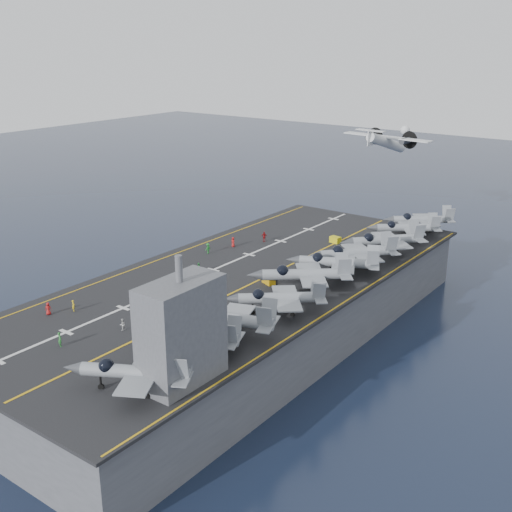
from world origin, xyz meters
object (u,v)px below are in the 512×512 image
Objects in this scene: island_superstructure at (181,320)px; fighter_jet_0 at (135,371)px; transport_plane at (386,143)px; tow_cart_a at (178,328)px.

fighter_jet_0 is at bearing -117.17° from island_superstructure.
transport_plane is (-19.92, 91.43, 6.32)m from island_superstructure.
island_superstructure is 93.79m from transport_plane.
island_superstructure is at bearing -44.31° from tow_cart_a.
fighter_jet_0 is 15.42m from tow_cart_a.
tow_cart_a is 84.26m from transport_plane.
transport_plane reaches higher than island_superstructure.
transport_plane is at bearing 100.25° from fighter_jet_0.
island_superstructure is 14.51m from tow_cart_a.
island_superstructure is at bearing 62.83° from fighter_jet_0.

